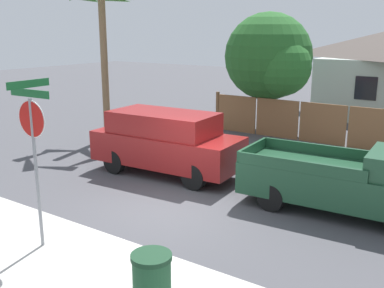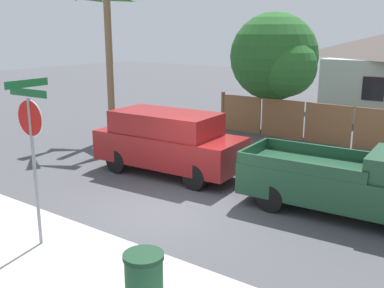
% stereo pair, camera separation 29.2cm
% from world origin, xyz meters
% --- Properties ---
extents(ground_plane, '(80.00, 80.00, 0.00)m').
position_xyz_m(ground_plane, '(0.00, 0.00, 0.00)').
color(ground_plane, '#47474C').
extents(sidewalk_strip, '(36.00, 3.20, 0.01)m').
position_xyz_m(sidewalk_strip, '(0.00, -3.60, 0.00)').
color(sidewalk_strip, beige).
rests_on(sidewalk_strip, ground).
extents(wooden_fence, '(13.74, 0.12, 1.70)m').
position_xyz_m(wooden_fence, '(2.95, 8.81, 0.80)').
color(wooden_fence, brown).
rests_on(wooden_fence, ground).
extents(oak_tree, '(3.95, 3.77, 5.18)m').
position_xyz_m(oak_tree, '(-1.64, 9.51, 3.21)').
color(oak_tree, brown).
rests_on(oak_tree, ground).
extents(palm_tree, '(2.96, 3.17, 6.04)m').
position_xyz_m(palm_tree, '(-6.61, 4.54, 5.20)').
color(palm_tree, brown).
rests_on(palm_tree, ground).
extents(red_suv, '(4.80, 2.11, 1.97)m').
position_xyz_m(red_suv, '(-1.74, 2.19, 1.05)').
color(red_suv, maroon).
rests_on(red_suv, ground).
extents(orange_pickup, '(5.04, 2.16, 1.70)m').
position_xyz_m(orange_pickup, '(3.92, 2.20, 0.84)').
color(orange_pickup, '#1E472D').
rests_on(orange_pickup, ground).
extents(stop_sign, '(1.09, 0.98, 3.48)m').
position_xyz_m(stop_sign, '(-0.93, -3.16, 2.40)').
color(stop_sign, gray).
rests_on(stop_sign, ground).
extents(trash_bin, '(0.65, 0.65, 1.04)m').
position_xyz_m(trash_bin, '(2.47, -3.69, 0.52)').
color(trash_bin, '#1E4C2D').
rests_on(trash_bin, ground).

